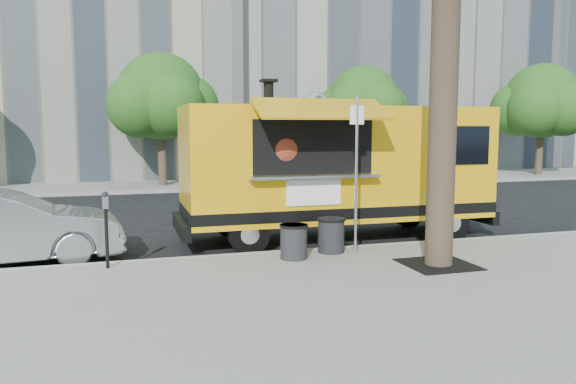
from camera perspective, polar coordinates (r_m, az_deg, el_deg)
name	(u,v)px	position (r m, az deg, el deg)	size (l,w,h in m)	color
ground	(258,249)	(11.94, -3.08, -5.85)	(120.00, 120.00, 0.00)	black
sidewalk	(324,302)	(8.22, 3.70, -11.11)	(60.00, 6.00, 0.15)	gray
curb	(269,256)	(11.04, -1.92, -6.48)	(60.00, 0.14, 0.16)	#999993
far_sidewalk	(185,184)	(25.10, -10.43, 0.78)	(60.00, 5.00, 0.15)	gray
building_mid	(353,11)	(38.09, 6.64, 17.80)	(20.00, 14.00, 20.00)	gray
building_right	(567,55)	(48.48, 26.50, 12.35)	(16.00, 12.00, 16.00)	#A59F8A
tree_well	(438,265)	(10.35, 15.01, -7.13)	(1.20, 1.20, 0.02)	black
far_tree_b	(161,97)	(24.12, -12.80, 9.43)	(3.60, 3.60, 5.50)	#33261C
far_tree_c	(363,102)	(26.08, 7.66, 9.06)	(3.24, 3.24, 5.21)	#33261C
far_tree_d	(542,101)	(31.70, 24.38, 8.40)	(3.78, 3.78, 5.64)	#33261C
sign_post	(356,166)	(10.71, 6.95, 2.68)	(0.28, 0.06, 3.00)	silver
parking_meter	(106,221)	(10.10, -18.00, -2.78)	(0.11, 0.11, 1.33)	black
food_truck	(335,166)	(12.83, 4.83, 2.60)	(7.24, 3.35, 3.58)	#E7A30C
sedan	(0,228)	(11.67, -27.23, -3.28)	(1.52, 4.35, 1.43)	#9FA2A6
trash_bin_left	(294,241)	(10.39, 0.59, -4.95)	(0.54, 0.54, 0.64)	black
trash_bin_right	(331,234)	(10.96, 4.41, -4.30)	(0.56, 0.56, 0.67)	black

